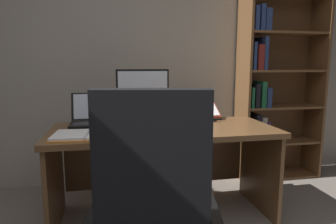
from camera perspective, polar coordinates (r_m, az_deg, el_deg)
wall_back at (r=3.10m, az=-4.04°, el=10.75°), size 4.66×0.12×2.58m
desk at (r=2.39m, az=-1.15°, el=-7.22°), size 1.69×0.71×0.72m
bookshelf at (r=3.29m, az=19.08°, el=6.46°), size 0.87×0.33×2.27m
monitor at (r=2.44m, az=-4.81°, el=2.96°), size 0.43×0.16×0.44m
laptop at (r=2.46m, az=-14.07°, el=-1.10°), size 0.35×0.31×0.24m
keyboard at (r=2.13m, az=-3.65°, el=-3.55°), size 0.42×0.15×0.02m
computer_mouse at (r=2.18m, az=4.19°, el=-3.01°), size 0.06×0.10×0.04m
reading_stand_with_book at (r=2.63m, az=6.82°, el=0.08°), size 0.27×0.26×0.14m
open_binder at (r=2.07m, az=-15.04°, el=-4.24°), size 0.48×0.32×0.02m
notepad at (r=2.27m, az=-10.45°, el=-3.08°), size 0.17×0.22×0.01m
pen at (r=2.26m, az=-9.95°, el=-2.84°), size 0.13×0.06×0.01m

